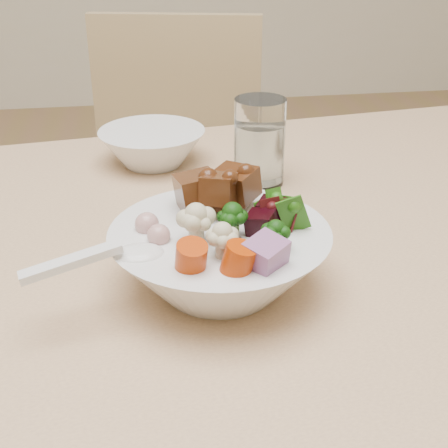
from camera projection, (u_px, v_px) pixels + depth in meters
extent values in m
cube|color=#DCB482|center=(340.00, 228.00, 0.82)|extent=(1.50, 0.96, 0.04)
cube|color=tan|center=(170.00, 225.00, 1.35)|extent=(0.45, 0.45, 0.04)
cube|color=tan|center=(177.00, 109.00, 1.41)|extent=(0.37, 0.11, 0.41)
cylinder|color=tan|center=(88.00, 346.00, 1.32)|extent=(0.03, 0.03, 0.38)
cylinder|color=tan|center=(239.00, 352.00, 1.30)|extent=(0.03, 0.03, 0.38)
cylinder|color=tan|center=(120.00, 267.00, 1.60)|extent=(0.03, 0.03, 0.38)
cylinder|color=tan|center=(245.00, 272.00, 1.58)|extent=(0.03, 0.03, 0.38)
sphere|color=black|center=(232.00, 226.00, 0.61)|extent=(0.04, 0.04, 0.04)
sphere|color=beige|center=(196.00, 229.00, 0.60)|extent=(0.04, 0.04, 0.04)
cube|color=black|center=(271.00, 214.00, 0.65)|extent=(0.04, 0.04, 0.03)
cube|color=#8B5485|center=(265.00, 256.00, 0.57)|extent=(0.05, 0.05, 0.04)
cylinder|color=#BB3305|center=(191.00, 259.00, 0.56)|extent=(0.04, 0.04, 0.03)
sphere|color=tan|center=(159.00, 235.00, 0.61)|extent=(0.02, 0.02, 0.02)
ellipsoid|color=white|center=(140.00, 255.00, 0.59)|extent=(0.06, 0.05, 0.02)
cube|color=white|center=(71.00, 262.00, 0.57)|extent=(0.10, 0.04, 0.02)
cylinder|color=white|center=(259.00, 142.00, 0.88)|extent=(0.07, 0.07, 0.12)
cylinder|color=silver|center=(259.00, 152.00, 0.89)|extent=(0.06, 0.06, 0.08)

